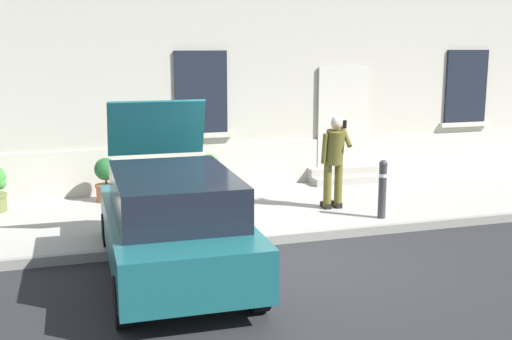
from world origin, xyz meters
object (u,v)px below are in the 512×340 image
(hatchback_car_teal, at_px, (173,222))
(bollard_near_person, at_px, (382,187))
(person_on_phone, at_px, (334,156))
(planter_terracotta, at_px, (107,178))
(planter_charcoal, at_px, (210,174))

(hatchback_car_teal, height_order, bollard_near_person, hatchback_car_teal)
(hatchback_car_teal, bearing_deg, person_on_phone, 33.83)
(bollard_near_person, height_order, planter_terracotta, bollard_near_person)
(planter_charcoal, bearing_deg, person_on_phone, -40.05)
(bollard_near_person, bearing_deg, person_on_phone, 122.77)
(person_on_phone, height_order, planter_charcoal, person_on_phone)
(planter_terracotta, bearing_deg, hatchback_car_teal, -81.81)
(hatchback_car_teal, relative_size, person_on_phone, 2.35)
(hatchback_car_teal, xyz_separation_m, bollard_near_person, (3.95, 1.43, -0.09))
(person_on_phone, xyz_separation_m, planter_terracotta, (-3.99, 1.84, -0.55))
(person_on_phone, bearing_deg, planter_charcoal, 127.54)
(planter_terracotta, bearing_deg, bollard_near_person, -30.64)
(planter_terracotta, bearing_deg, person_on_phone, -24.72)
(planter_terracotta, xyz_separation_m, planter_charcoal, (2.02, -0.18, 0.00))
(person_on_phone, bearing_deg, bollard_near_person, -69.65)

